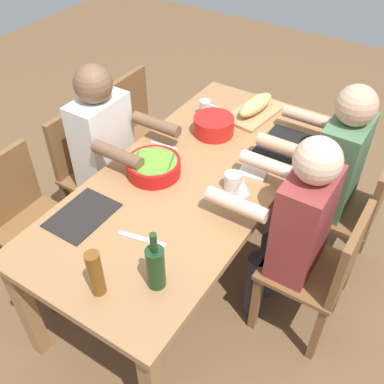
{
  "coord_description": "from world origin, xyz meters",
  "views": [
    {
      "loc": [
        -1.52,
        -0.97,
        2.21
      ],
      "look_at": [
        0.0,
        0.0,
        0.63
      ],
      "focal_mm": 41.68,
      "sensor_mm": 36.0,
      "label": 1
    }
  ],
  "objects_px": {
    "diner_near_center": "(294,224)",
    "chair_far_center": "(90,167)",
    "diner_far_center": "(109,148)",
    "wine_glass": "(243,187)",
    "diner_near_right": "(331,167)",
    "chair_far_right": "(141,128)",
    "cutting_board": "(254,112)",
    "bread_loaf": "(255,105)",
    "cup_far_right": "(205,108)",
    "chair_near_center": "(322,269)",
    "serving_bowl_fruit": "(214,124)",
    "beer_bottle": "(96,273)",
    "napkin_stack": "(254,171)",
    "cup_near_center": "(233,181)",
    "dining_table": "(192,188)",
    "chair_near_right": "(355,207)",
    "serving_bowl_salad": "(154,166)",
    "chair_far_left": "(26,216)",
    "wine_bottle": "(156,266)"
  },
  "relations": [
    {
      "from": "diner_near_center",
      "to": "chair_far_center",
      "type": "xyz_separation_m",
      "value": [
        0.0,
        1.34,
        -0.21
      ]
    },
    {
      "from": "diner_far_center",
      "to": "wine_glass",
      "type": "relative_size",
      "value": 7.23
    },
    {
      "from": "diner_near_right",
      "to": "chair_far_right",
      "type": "xyz_separation_m",
      "value": [
        0.0,
        1.34,
        -0.21
      ]
    },
    {
      "from": "diner_near_center",
      "to": "cutting_board",
      "type": "bearing_deg",
      "value": 38.4
    },
    {
      "from": "bread_loaf",
      "to": "cup_far_right",
      "type": "height_order",
      "value": "bread_loaf"
    },
    {
      "from": "chair_near_center",
      "to": "chair_far_center",
      "type": "xyz_separation_m",
      "value": [
        0.0,
        1.52,
        0.0
      ]
    },
    {
      "from": "chair_far_right",
      "to": "wine_glass",
      "type": "height_order",
      "value": "wine_glass"
    },
    {
      "from": "chair_far_right",
      "to": "serving_bowl_fruit",
      "type": "bearing_deg",
      "value": -100.58
    },
    {
      "from": "beer_bottle",
      "to": "cup_far_right",
      "type": "height_order",
      "value": "beer_bottle"
    },
    {
      "from": "napkin_stack",
      "to": "cup_near_center",
      "type": "bearing_deg",
      "value": 167.41
    },
    {
      "from": "dining_table",
      "to": "chair_near_right",
      "type": "relative_size",
      "value": 2.26
    },
    {
      "from": "cutting_board",
      "to": "napkin_stack",
      "type": "height_order",
      "value": "napkin_stack"
    },
    {
      "from": "diner_near_center",
      "to": "chair_near_right",
      "type": "bearing_deg",
      "value": -19.19
    },
    {
      "from": "chair_far_right",
      "to": "napkin_stack",
      "type": "relative_size",
      "value": 6.07
    },
    {
      "from": "chair_far_right",
      "to": "serving_bowl_salad",
      "type": "height_order",
      "value": "chair_far_right"
    },
    {
      "from": "chair_near_center",
      "to": "serving_bowl_salad",
      "type": "height_order",
      "value": "chair_near_center"
    },
    {
      "from": "dining_table",
      "to": "beer_bottle",
      "type": "bearing_deg",
      "value": -174.52
    },
    {
      "from": "diner_far_center",
      "to": "cup_near_center",
      "type": "bearing_deg",
      "value": -87.9
    },
    {
      "from": "chair_near_right",
      "to": "serving_bowl_salad",
      "type": "xyz_separation_m",
      "value": [
        -0.62,
        0.94,
        0.31
      ]
    },
    {
      "from": "cup_far_right",
      "to": "napkin_stack",
      "type": "xyz_separation_m",
      "value": [
        -0.35,
        -0.51,
        -0.04
      ]
    },
    {
      "from": "chair_far_center",
      "to": "diner_far_center",
      "type": "relative_size",
      "value": 0.71
    },
    {
      "from": "dining_table",
      "to": "chair_far_right",
      "type": "height_order",
      "value": "chair_far_right"
    },
    {
      "from": "diner_near_center",
      "to": "chair_far_right",
      "type": "height_order",
      "value": "diner_near_center"
    },
    {
      "from": "chair_far_right",
      "to": "serving_bowl_fruit",
      "type": "height_order",
      "value": "chair_far_right"
    },
    {
      "from": "chair_near_center",
      "to": "diner_far_center",
      "type": "relative_size",
      "value": 0.71
    },
    {
      "from": "chair_far_center",
      "to": "diner_near_right",
      "type": "height_order",
      "value": "diner_near_right"
    },
    {
      "from": "dining_table",
      "to": "serving_bowl_fruit",
      "type": "relative_size",
      "value": 8.11
    },
    {
      "from": "dining_table",
      "to": "diner_near_center",
      "type": "relative_size",
      "value": 1.6
    },
    {
      "from": "chair_far_center",
      "to": "cup_near_center",
      "type": "height_order",
      "value": "chair_far_center"
    },
    {
      "from": "diner_far_center",
      "to": "chair_far_left",
      "type": "bearing_deg",
      "value": 160.81
    },
    {
      "from": "wine_bottle",
      "to": "diner_far_center",
      "type": "bearing_deg",
      "value": 51.51
    },
    {
      "from": "wine_glass",
      "to": "napkin_stack",
      "type": "distance_m",
      "value": 0.29
    },
    {
      "from": "diner_near_center",
      "to": "chair_near_right",
      "type": "height_order",
      "value": "diner_near_center"
    },
    {
      "from": "chair_far_left",
      "to": "chair_near_center",
      "type": "xyz_separation_m",
      "value": [
        0.53,
        -1.52,
        0.0
      ]
    },
    {
      "from": "chair_far_center",
      "to": "napkin_stack",
      "type": "height_order",
      "value": "chair_far_center"
    },
    {
      "from": "chair_far_center",
      "to": "wine_glass",
      "type": "relative_size",
      "value": 5.12
    },
    {
      "from": "diner_near_right",
      "to": "serving_bowl_salad",
      "type": "relative_size",
      "value": 4.25
    },
    {
      "from": "serving_bowl_fruit",
      "to": "napkin_stack",
      "type": "bearing_deg",
      "value": -119.56
    },
    {
      "from": "chair_far_left",
      "to": "bread_loaf",
      "type": "distance_m",
      "value": 1.5
    },
    {
      "from": "chair_near_right",
      "to": "diner_near_right",
      "type": "distance_m",
      "value": 0.28
    },
    {
      "from": "diner_near_center",
      "to": "diner_far_center",
      "type": "distance_m",
      "value": 1.15
    },
    {
      "from": "chair_near_right",
      "to": "wine_glass",
      "type": "height_order",
      "value": "wine_glass"
    },
    {
      "from": "diner_far_center",
      "to": "chair_near_right",
      "type": "xyz_separation_m",
      "value": [
        0.53,
        -1.34,
        -0.21
      ]
    },
    {
      "from": "diner_near_center",
      "to": "cutting_board",
      "type": "xyz_separation_m",
      "value": [
        0.73,
        0.58,
        0.05
      ]
    },
    {
      "from": "dining_table",
      "to": "diner_near_right",
      "type": "bearing_deg",
      "value": -47.52
    },
    {
      "from": "chair_near_center",
      "to": "chair_near_right",
      "type": "bearing_deg",
      "value": 0.0
    },
    {
      "from": "chair_far_left",
      "to": "cutting_board",
      "type": "xyz_separation_m",
      "value": [
        1.26,
        -0.76,
        0.27
      ]
    },
    {
      "from": "cup_near_center",
      "to": "cup_far_right",
      "type": "height_order",
      "value": "cup_far_right"
    },
    {
      "from": "wine_glass",
      "to": "bread_loaf",
      "type": "bearing_deg",
      "value": 22.19
    },
    {
      "from": "diner_near_right",
      "to": "chair_near_center",
      "type": "bearing_deg",
      "value": -160.81
    }
  ]
}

